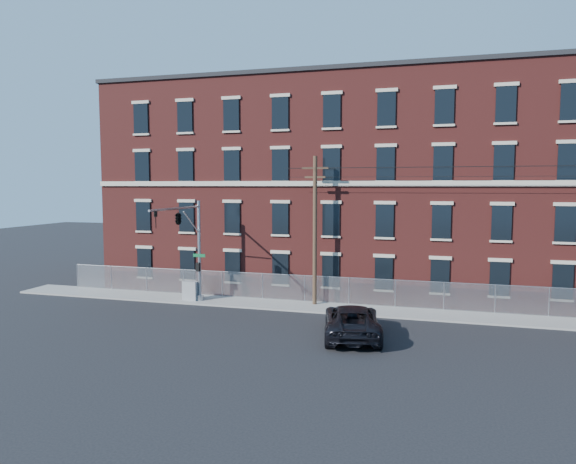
# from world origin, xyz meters

# --- Properties ---
(ground) EXTENTS (140.00, 140.00, 0.00)m
(ground) POSITION_xyz_m (0.00, 0.00, 0.00)
(ground) COLOR black
(ground) RESTS_ON ground
(sidewalk) EXTENTS (65.00, 3.00, 0.12)m
(sidewalk) POSITION_xyz_m (12.00, 5.00, 0.06)
(sidewalk) COLOR gray
(sidewalk) RESTS_ON ground
(mill_building) EXTENTS (55.30, 14.32, 16.30)m
(mill_building) POSITION_xyz_m (12.00, 13.93, 8.15)
(mill_building) COLOR maroon
(mill_building) RESTS_ON ground
(chain_link_fence) EXTENTS (59.06, 0.06, 1.85)m
(chain_link_fence) POSITION_xyz_m (12.00, 6.30, 1.06)
(chain_link_fence) COLOR #A5A8AD
(chain_link_fence) RESTS_ON ground
(traffic_signal_mast) EXTENTS (0.90, 6.75, 7.00)m
(traffic_signal_mast) POSITION_xyz_m (-6.00, 2.18, 5.39)
(traffic_signal_mast) COLOR #9EA0A5
(traffic_signal_mast) RESTS_ON ground
(utility_pole_near) EXTENTS (1.80, 0.28, 10.00)m
(utility_pole_near) POSITION_xyz_m (2.00, 5.60, 5.34)
(utility_pole_near) COLOR #4A3625
(utility_pole_near) RESTS_ON ground
(pickup_truck) EXTENTS (4.03, 6.69, 1.74)m
(pickup_truck) POSITION_xyz_m (5.58, -0.96, 0.87)
(pickup_truck) COLOR black
(pickup_truck) RESTS_ON ground
(utility_cabinet) EXTENTS (1.10, 0.60, 1.34)m
(utility_cabinet) POSITION_xyz_m (-6.68, 4.41, 0.79)
(utility_cabinet) COLOR gray
(utility_cabinet) RESTS_ON sidewalk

